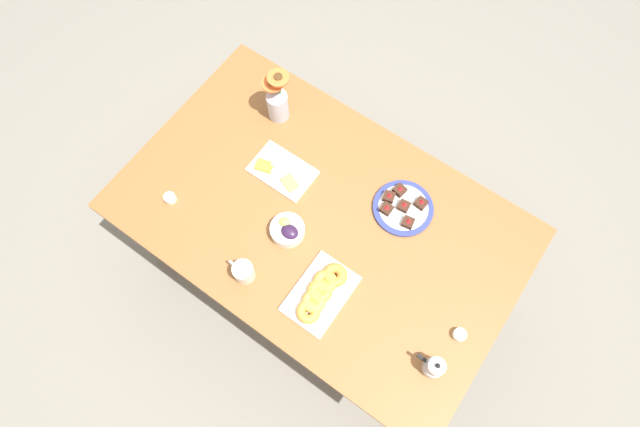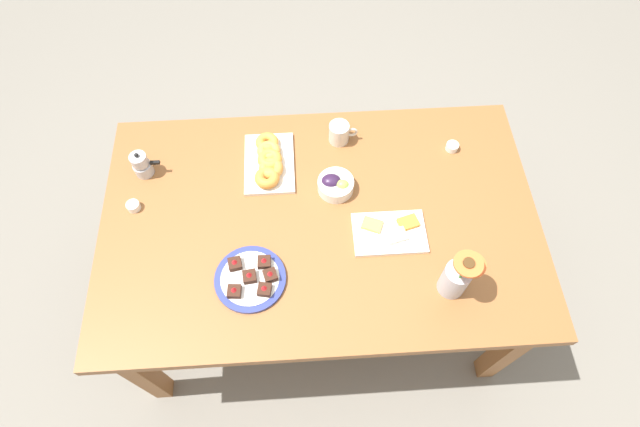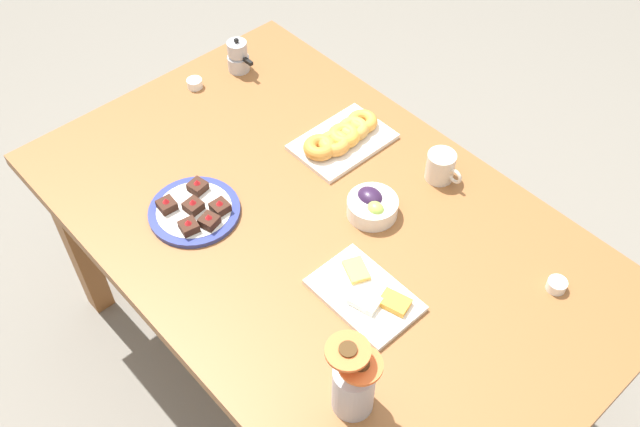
# 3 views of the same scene
# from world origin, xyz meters

# --- Properties ---
(ground_plane) EXTENTS (6.00, 6.00, 0.00)m
(ground_plane) POSITION_xyz_m (0.00, 0.00, 0.00)
(ground_plane) COLOR slate
(dining_table) EXTENTS (1.60, 1.00, 0.74)m
(dining_table) POSITION_xyz_m (0.00, 0.00, 0.65)
(dining_table) COLOR brown
(dining_table) RESTS_ON ground_plane
(coffee_mug) EXTENTS (0.11, 0.08, 0.09)m
(coffee_mug) POSITION_xyz_m (0.10, 0.36, 0.78)
(coffee_mug) COLOR beige
(coffee_mug) RESTS_ON dining_table
(grape_bowl) EXTENTS (0.14, 0.14, 0.07)m
(grape_bowl) POSITION_xyz_m (0.06, 0.13, 0.77)
(grape_bowl) COLOR white
(grape_bowl) RESTS_ON dining_table
(cheese_platter) EXTENTS (0.26, 0.17, 0.03)m
(cheese_platter) POSITION_xyz_m (0.25, -0.07, 0.75)
(cheese_platter) COLOR white
(cheese_platter) RESTS_ON dining_table
(croissant_platter) EXTENTS (0.19, 0.28, 0.05)m
(croissant_platter) POSITION_xyz_m (-0.18, 0.25, 0.76)
(croissant_platter) COLOR white
(croissant_platter) RESTS_ON dining_table
(jam_cup_honey) EXTENTS (0.05, 0.05, 0.03)m
(jam_cup_honey) POSITION_xyz_m (-0.68, 0.09, 0.76)
(jam_cup_honey) COLOR white
(jam_cup_honey) RESTS_ON dining_table
(jam_cup_berry) EXTENTS (0.05, 0.05, 0.03)m
(jam_cup_berry) POSITION_xyz_m (0.54, 0.29, 0.76)
(jam_cup_berry) COLOR white
(jam_cup_berry) RESTS_ON dining_table
(dessert_plate) EXTENTS (0.24, 0.24, 0.05)m
(dessert_plate) POSITION_xyz_m (-0.25, -0.22, 0.75)
(dessert_plate) COLOR navy
(dessert_plate) RESTS_ON dining_table
(flower_vase) EXTENTS (0.11, 0.11, 0.25)m
(flower_vase) POSITION_xyz_m (0.42, -0.29, 0.83)
(flower_vase) COLOR #B2B2BC
(flower_vase) RESTS_ON dining_table
(moka_pot) EXTENTS (0.11, 0.07, 0.12)m
(moka_pot) POSITION_xyz_m (-0.66, 0.25, 0.79)
(moka_pot) COLOR #B7B7BC
(moka_pot) RESTS_ON dining_table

